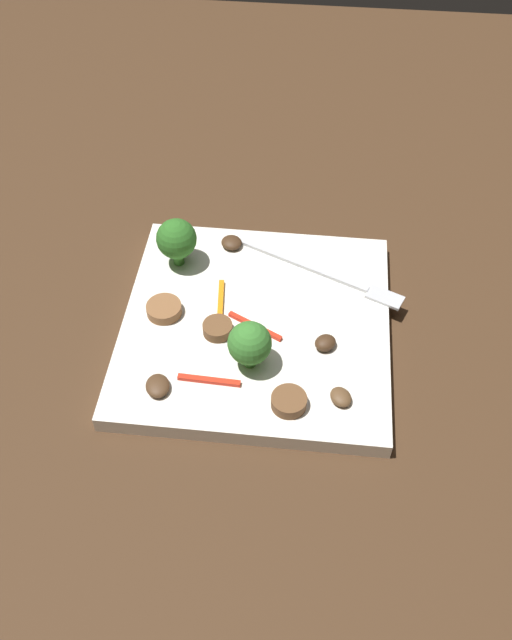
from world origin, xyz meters
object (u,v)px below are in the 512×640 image
sausage_slice_2 (289,402)px  mushroom_0 (341,397)px  sausage_slice_0 (164,308)px  mushroom_1 (325,343)px  mushroom_2 (158,386)px  pepper_strip_1 (209,380)px  sausage_slice_1 (218,328)px  fork (330,276)px  pepper_strip_3 (221,301)px  broccoli_floret_0 (176,239)px  plate (256,326)px  pepper_strip_0 (259,326)px  mushroom_3 (232,243)px  broccoli_floret_1 (249,344)px

sausage_slice_2 → mushroom_0: (0.04, 0.01, -0.00)m
sausage_slice_0 → mushroom_1: (0.15, -0.03, 0.00)m
mushroom_0 → mushroom_2: (-0.16, -0.01, 0.00)m
pepper_strip_1 → mushroom_0: bearing=-3.5°
mushroom_1 → sausage_slice_1: bearing=176.2°
fork → pepper_strip_3: bearing=-132.7°
sausage_slice_2 → mushroom_1: (0.03, 0.07, 0.00)m
broccoli_floret_0 → mushroom_2: bearing=-86.4°
broccoli_floret_0 → pepper_strip_1: broccoli_floret_0 is taller
sausage_slice_1 → mushroom_0: (0.11, -0.06, -0.00)m
mushroom_0 → mushroom_2: 0.16m
plate → pepper_strip_3: bearing=153.0°
sausage_slice_0 → mushroom_1: size_ratio=1.65×
sausage_slice_1 → pepper_strip_0: bearing=13.9°
broccoli_floret_0 → mushroom_3: 0.06m
broccoli_floret_1 → pepper_strip_0: bearing=84.4°
broccoli_floret_1 → pepper_strip_1: size_ratio=0.88×
broccoli_floret_0 → pepper_strip_1: (0.05, -0.14, -0.03)m
plate → mushroom_3: size_ratio=11.37×
sausage_slice_1 → pepper_strip_0: 0.04m
sausage_slice_0 → mushroom_3: 0.11m
sausage_slice_0 → pepper_strip_3: bearing=18.6°
pepper_strip_0 → pepper_strip_3: size_ratio=1.08×
broccoli_floret_1 → plate: bearing=89.6°
broccoli_floret_1 → mushroom_0: 0.09m
sausage_slice_0 → pepper_strip_3: (0.05, 0.02, -0.00)m
mushroom_2 → pepper_strip_3: (0.04, 0.11, -0.00)m
mushroom_2 → pepper_strip_1: bearing=15.8°
sausage_slice_1 → mushroom_2: size_ratio=1.09×
mushroom_0 → mushroom_1: 0.06m
mushroom_3 → broccoli_floret_1: bearing=-76.7°
broccoli_floret_0 → mushroom_0: (0.17, -0.15, -0.03)m
pepper_strip_1 → broccoli_floret_0: bearing=110.1°
mushroom_0 → sausage_slice_2: bearing=-167.2°
mushroom_0 → sausage_slice_1: bearing=151.0°
sausage_slice_1 → pepper_strip_0: (0.04, 0.01, -0.00)m
sausage_slice_2 → pepper_strip_1: (-0.07, 0.02, -0.00)m
broccoli_floret_1 → sausage_slice_0: (-0.09, 0.05, -0.02)m
plate → broccoli_floret_1: (-0.00, -0.05, 0.04)m
sausage_slice_1 → pepper_strip_1: bearing=-89.6°
sausage_slice_2 → mushroom_2: size_ratio=1.21×
sausage_slice_2 → pepper_strip_0: (-0.03, 0.08, -0.00)m
mushroom_2 → sausage_slice_2: bearing=-2.5°
sausage_slice_2 → mushroom_0: sausage_slice_2 is taller
fork → sausage_slice_0: bearing=-134.4°
plate → pepper_strip_3: 0.04m
plate → mushroom_2: (-0.08, -0.09, 0.01)m
sausage_slice_2 → pepper_strip_3: sausage_slice_2 is taller
mushroom_0 → pepper_strip_3: size_ratio=0.40×
sausage_slice_2 → mushroom_3: sausage_slice_2 is taller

